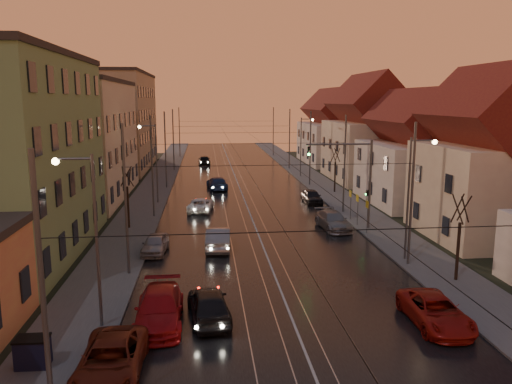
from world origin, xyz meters
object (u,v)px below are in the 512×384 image
object	(u,v)px
parked_left_3	(155,244)
parked_right_0	(435,311)
street_lamp_2	(153,155)
parked_right_2	(312,196)
parked_left_2	(159,309)
street_lamp_1	(413,187)
parked_left_1	(111,361)
driving_car_4	(204,160)
driving_car_1	(218,238)
driving_car_2	(201,205)
dumpster	(33,353)
street_lamp_3	(303,141)
street_lamp_0	(89,225)
driving_car_3	(217,183)
traffic_light_mast	(358,173)
parked_right_1	(333,221)
driving_car_0	(209,304)

from	to	relation	value
parked_left_3	parked_right_0	xyz separation A→B (m)	(13.94, -12.52, 0.02)
street_lamp_2	parked_left_3	xyz separation A→B (m)	(1.64, -16.70, -4.23)
street_lamp_2	parked_left_3	world-z (taller)	street_lamp_2
parked_right_2	parked_left_2	bearing A→B (deg)	-118.48
street_lamp_1	parked_left_1	world-z (taller)	street_lamp_1
driving_car_4	parked_right_2	world-z (taller)	driving_car_4
street_lamp_1	parked_right_2	size ratio (longest dim) A/B	1.97
driving_car_1	driving_car_2	distance (m)	12.19
driving_car_2	parked_left_1	distance (m)	28.52
street_lamp_2	dumpster	bearing A→B (deg)	-92.91
street_lamp_2	driving_car_4	xyz separation A→B (m)	(4.94, 30.50, -4.13)
street_lamp_2	street_lamp_3	distance (m)	24.24
parked_left_2	street_lamp_0	bearing A→B (deg)	-177.21
driving_car_3	parked_right_0	bearing A→B (deg)	97.16
street_lamp_1	driving_car_3	size ratio (longest dim) A/B	1.58
parked_left_2	traffic_light_mast	bearing A→B (deg)	47.16
street_lamp_1	parked_left_3	distance (m)	17.42
street_lamp_0	parked_left_1	xyz separation A→B (m)	(1.50, -4.30, -4.18)
parked_left_1	dumpster	world-z (taller)	parked_left_1
parked_right_0	dumpster	xyz separation A→B (m)	(-17.18, -2.16, 0.02)
street_lamp_1	parked_right_1	world-z (taller)	street_lamp_1
street_lamp_0	parked_right_1	xyz separation A→B (m)	(15.30, 16.40, -4.19)
parked_right_2	street_lamp_0	bearing A→B (deg)	-123.16
driving_car_0	parked_right_1	world-z (taller)	driving_car_0
parked_left_1	dumpster	size ratio (longest dim) A/B	4.23
street_lamp_1	driving_car_2	bearing A→B (deg)	130.26
dumpster	traffic_light_mast	bearing A→B (deg)	47.01
street_lamp_1	dumpster	size ratio (longest dim) A/B	6.67
parked_left_1	parked_right_0	world-z (taller)	parked_left_1
street_lamp_0	parked_right_0	distance (m)	16.19
street_lamp_3	driving_car_1	bearing A→B (deg)	-110.93
parked_left_3	dumpster	distance (m)	15.03
street_lamp_1	parked_right_2	bearing A→B (deg)	97.48
street_lamp_1	parked_left_1	bearing A→B (deg)	-143.64
driving_car_2	parked_right_0	xyz separation A→B (m)	(10.97, -25.27, 0.04)
traffic_light_mast	driving_car_3	world-z (taller)	traffic_light_mast
parked_right_2	driving_car_1	bearing A→B (deg)	-126.19
driving_car_1	driving_car_4	xyz separation A→B (m)	(-1.01, 46.56, -0.02)
street_lamp_0	dumpster	xyz separation A→B (m)	(-1.59, -3.38, -4.19)
street_lamp_2	parked_left_3	bearing A→B (deg)	-84.38
traffic_light_mast	parked_right_0	bearing A→B (deg)	-95.02
driving_car_0	street_lamp_2	bearing A→B (deg)	-85.46
street_lamp_0	driving_car_0	bearing A→B (deg)	4.66
street_lamp_1	parked_left_1	xyz separation A→B (m)	(-16.70, -12.30, -4.18)
street_lamp_1	parked_right_0	distance (m)	10.47
street_lamp_1	dumpster	bearing A→B (deg)	-150.12
driving_car_4	parked_left_3	size ratio (longest dim) A/B	1.16
street_lamp_3	parked_right_2	xyz separation A→B (m)	(-2.46, -17.29, -4.19)
driving_car_4	parked_right_1	distance (m)	43.35
driving_car_0	parked_right_2	distance (m)	28.34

